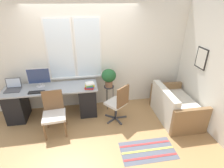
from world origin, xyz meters
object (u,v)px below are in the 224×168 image
object	(u,v)px
mouse	(49,91)
potted_plant	(109,76)
desk_chair_wooden	(54,112)
monitor	(39,77)
plant_stand	(109,89)
couch_loveseat	(175,107)
office_chair_swivel	(118,102)
keyboard	(36,92)
book_stack	(90,86)
laptop	(13,88)

from	to	relation	value
mouse	potted_plant	size ratio (longest dim) A/B	0.17
mouse	desk_chair_wooden	xyz separation A→B (m)	(0.10, -0.39, -0.30)
monitor	plant_stand	size ratio (longest dim) A/B	0.81
desk_chair_wooden	couch_loveseat	distance (m)	2.74
desk_chair_wooden	office_chair_swivel	bearing A→B (deg)	0.41
potted_plant	keyboard	bearing A→B (deg)	-169.63
keyboard	potted_plant	distance (m)	1.67
monitor	mouse	size ratio (longest dim) A/B	6.68
mouse	office_chair_swivel	bearing A→B (deg)	-10.03
monitor	couch_loveseat	xyz separation A→B (m)	(3.07, -0.68, -0.71)
monitor	plant_stand	bearing A→B (deg)	0.17
keyboard	plant_stand	bearing A→B (deg)	10.37
mouse	desk_chair_wooden	bearing A→B (deg)	-75.10
office_chair_swivel	couch_loveseat	size ratio (longest dim) A/B	0.73
desk_chair_wooden	office_chair_swivel	size ratio (longest dim) A/B	0.97
monitor	book_stack	xyz separation A→B (m)	(1.12, -0.30, -0.15)
keyboard	desk_chair_wooden	world-z (taller)	desk_chair_wooden
mouse	desk_chair_wooden	world-z (taller)	desk_chair_wooden
keyboard	mouse	bearing A→B (deg)	0.38
couch_loveseat	laptop	bearing A→B (deg)	80.57
desk_chair_wooden	couch_loveseat	size ratio (longest dim) A/B	0.70
desk_chair_wooden	potted_plant	xyz separation A→B (m)	(1.26, 0.69, 0.42)
book_stack	plant_stand	xyz separation A→B (m)	(0.48, 0.31, -0.29)
couch_loveseat	plant_stand	bearing A→B (deg)	65.09
couch_loveseat	mouse	bearing A→B (deg)	82.28
potted_plant	plant_stand	bearing A→B (deg)	0.00
book_stack	potted_plant	size ratio (longest dim) A/B	0.51
book_stack	desk_chair_wooden	world-z (taller)	book_stack
couch_loveseat	book_stack	bearing A→B (deg)	79.17
plant_stand	potted_plant	size ratio (longest dim) A/B	1.37
keyboard	potted_plant	bearing A→B (deg)	10.37
office_chair_swivel	potted_plant	xyz separation A→B (m)	(-0.12, 0.56, 0.41)
mouse	office_chair_swivel	size ratio (longest dim) A/B	0.08
mouse	plant_stand	xyz separation A→B (m)	(1.37, 0.30, -0.23)
monitor	couch_loveseat	bearing A→B (deg)	-12.43
mouse	office_chair_swivel	xyz separation A→B (m)	(1.49, -0.26, -0.29)
monitor	mouse	xyz separation A→B (m)	(0.24, -0.29, -0.21)
laptop	monitor	xyz separation A→B (m)	(0.57, 0.07, 0.18)
mouse	desk_chair_wooden	distance (m)	0.50
laptop	potted_plant	bearing A→B (deg)	2.05
monitor	office_chair_swivel	bearing A→B (deg)	-17.86
book_stack	laptop	bearing A→B (deg)	172.22
plant_stand	potted_plant	distance (m)	0.35
mouse	couch_loveseat	world-z (taller)	mouse
plant_stand	office_chair_swivel	bearing A→B (deg)	-77.47
monitor	potted_plant	size ratio (longest dim) A/B	1.10
office_chair_swivel	plant_stand	distance (m)	0.58
laptop	couch_loveseat	world-z (taller)	laptop
mouse	book_stack	xyz separation A→B (m)	(0.88, -0.01, 0.06)
couch_loveseat	potted_plant	xyz separation A→B (m)	(-1.47, 0.68, 0.61)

